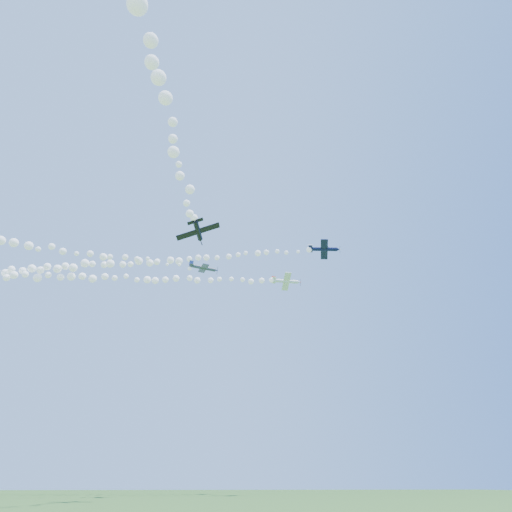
{
  "coord_description": "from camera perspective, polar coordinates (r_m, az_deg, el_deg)",
  "views": [
    {
      "loc": [
        -1.93,
        -86.68,
        2.0
      ],
      "look_at": [
        7.63,
        -6.13,
        45.48
      ],
      "focal_mm": 30.0,
      "sensor_mm": 36.0,
      "label": 1
    }
  ],
  "objects": [
    {
      "name": "plane_navy",
      "position": [
        102.73,
        9.07,
        0.91
      ],
      "size": [
        7.76,
        8.26,
        3.03
      ],
      "rotation": [
        -0.11,
        0.09,
        -0.25
      ],
      "color": "#0B1033"
    },
    {
      "name": "plane_grey",
      "position": [
        87.16,
        -7.02,
        -1.57
      ],
      "size": [
        6.07,
        6.41,
        2.21
      ],
      "rotation": [
        0.19,
        0.06,
        0.18
      ],
      "color": "#3B4356"
    },
    {
      "name": "smoke_trail_white",
      "position": [
        116.51,
        -19.08,
        -2.77
      ],
      "size": [
        87.33,
        7.94,
        3.26
      ],
      "primitive_type": null,
      "color": "white"
    },
    {
      "name": "plane_white",
      "position": [
        112.97,
        4.06,
        -3.37
      ],
      "size": [
        7.88,
        8.19,
        2.74
      ],
      "rotation": [
        -0.18,
        0.05,
        -0.06
      ],
      "color": "white"
    },
    {
      "name": "smoke_trail_grey",
      "position": [
        89.11,
        -30.22,
        1.45
      ],
      "size": [
        66.83,
        14.1,
        2.86
      ],
      "primitive_type": null,
      "color": "white"
    },
    {
      "name": "smoke_trail_navy",
      "position": [
        110.15,
        -14.61,
        -0.69
      ],
      "size": [
        81.5,
        23.14,
        3.03
      ],
      "primitive_type": null,
      "color": "white"
    },
    {
      "name": "plane_black",
      "position": [
        66.53,
        -7.75,
        3.35
      ],
      "size": [
        6.63,
        6.62,
        2.5
      ],
      "rotation": [
        -0.35,
        -0.03,
        1.43
      ],
      "color": "black"
    },
    {
      "name": "ground",
      "position": [
        86.73,
        -6.31,
        -29.37
      ],
      "size": [
        260.0,
        260.0,
        0.0
      ],
      "primitive_type": "plane",
      "color": "#264A1B",
      "rests_on": "ground"
    }
  ]
}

